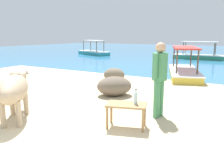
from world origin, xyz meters
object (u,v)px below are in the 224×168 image
object	(u,v)px
bottle	(136,98)
cow	(14,89)
boat_teal	(94,52)
boat_green	(199,55)
person_standing	(160,74)
boat_yellow	(184,71)
low_bench_table	(126,108)

from	to	relation	value
bottle	cow	bearing A→B (deg)	-159.70
bottle	boat_teal	bearing A→B (deg)	127.28
cow	bottle	distance (m)	2.53
bottle	boat_green	size ratio (longest dim) A/B	0.08
person_standing	boat_yellow	size ratio (longest dim) A/B	0.42
person_standing	boat_yellow	xyz separation A→B (m)	(-0.77, 5.42, -0.70)
bottle	boat_green	world-z (taller)	boat_green
low_bench_table	boat_green	xyz separation A→B (m)	(-1.37, 14.65, -0.14)
low_bench_table	person_standing	distance (m)	1.12
low_bench_table	boat_green	bearing A→B (deg)	77.82
low_bench_table	person_standing	xyz separation A→B (m)	(0.33, 0.91, 0.55)
low_bench_table	boat_teal	distance (m)	17.35
low_bench_table	boat_green	distance (m)	14.72
boat_teal	bottle	bearing A→B (deg)	-30.46
boat_teal	boat_yellow	distance (m)	12.50
bottle	person_standing	bearing A→B (deg)	79.01
boat_green	person_standing	bearing A→B (deg)	-84.48
boat_yellow	person_standing	bearing A→B (deg)	169.24
bottle	person_standing	xyz separation A→B (m)	(0.16, 0.84, 0.35)
person_standing	boat_green	world-z (taller)	person_standing
person_standing	cow	bearing A→B (deg)	40.40
cow	person_standing	bearing A→B (deg)	-96.27
boat_teal	boat_yellow	size ratio (longest dim) A/B	1.00
cow	boat_teal	xyz separation A→B (m)	(-8.17, 14.72, -0.42)
boat_green	boat_yellow	bearing A→B (deg)	-85.13
bottle	boat_yellow	xyz separation A→B (m)	(-0.60, 6.26, -0.34)
cow	person_standing	world-z (taller)	person_standing
person_standing	boat_yellow	bearing A→B (deg)	-75.72
person_standing	boat_teal	distance (m)	16.85
bottle	low_bench_table	bearing A→B (deg)	-156.53
cow	low_bench_table	distance (m)	2.37
low_bench_table	cow	bearing A→B (deg)	-177.47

